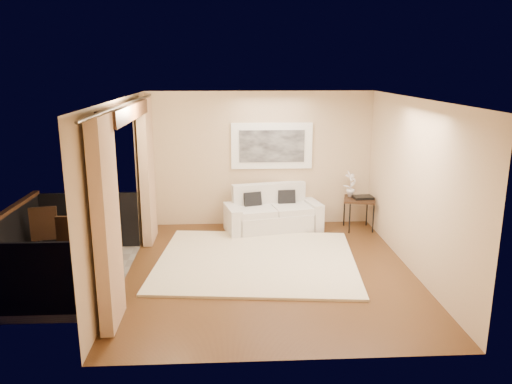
{
  "coord_description": "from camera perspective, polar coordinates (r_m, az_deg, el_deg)",
  "views": [
    {
      "loc": [
        -0.62,
        -7.37,
        3.16
      ],
      "look_at": [
        -0.17,
        0.99,
        1.05
      ],
      "focal_mm": 35.0,
      "sensor_mm": 36.0,
      "label": 1
    }
  ],
  "objects": [
    {
      "name": "balcony",
      "position": [
        8.39,
        -21.74,
        -7.73
      ],
      "size": [
        1.81,
        2.6,
        1.17
      ],
      "color": "#605B56",
      "rests_on": "ground"
    },
    {
      "name": "side_table",
      "position": [
        10.05,
        11.71,
        -1.04
      ],
      "size": [
        0.7,
        0.7,
        0.64
      ],
      "rotation": [
        0.0,
        0.0,
        -0.23
      ],
      "color": "black",
      "rests_on": "floor"
    },
    {
      "name": "glass_b",
      "position": [
        8.33,
        -17.28,
        -2.76
      ],
      "size": [
        0.06,
        0.06,
        0.12
      ],
      "primitive_type": "cylinder",
      "color": "silver",
      "rests_on": "bistro_table"
    },
    {
      "name": "vase",
      "position": [
        8.19,
        -19.07,
        -2.96
      ],
      "size": [
        0.04,
        0.04,
        0.18
      ],
      "primitive_type": "cylinder",
      "color": "white",
      "rests_on": "bistro_table"
    },
    {
      "name": "room_shell",
      "position": [
        7.55,
        -14.8,
        8.82
      ],
      "size": [
        5.0,
        6.4,
        5.0
      ],
      "color": "white",
      "rests_on": "ground"
    },
    {
      "name": "sofa",
      "position": [
        9.91,
        1.86,
        -2.54
      ],
      "size": [
        1.97,
        1.16,
        0.89
      ],
      "rotation": [
        0.0,
        0.0,
        0.21
      ],
      "color": "silver",
      "rests_on": "floor"
    },
    {
      "name": "artwork",
      "position": [
        9.99,
        1.82,
        5.28
      ],
      "size": [
        1.62,
        0.07,
        0.92
      ],
      "color": "white",
      "rests_on": "room_shell"
    },
    {
      "name": "balcony_chair_near",
      "position": [
        7.63,
        -20.26,
        -6.08
      ],
      "size": [
        0.48,
        0.48,
        1.09
      ],
      "rotation": [
        0.0,
        0.0,
        -0.02
      ],
      "color": "black",
      "rests_on": "balcony"
    },
    {
      "name": "floor",
      "position": [
        8.05,
        1.59,
        -8.99
      ],
      "size": [
        5.0,
        5.0,
        0.0
      ],
      "primitive_type": "plane",
      "color": "#523218",
      "rests_on": "ground"
    },
    {
      "name": "bistro_table",
      "position": [
        8.4,
        -18.35,
        -3.71
      ],
      "size": [
        0.78,
        0.78,
        0.77
      ],
      "rotation": [
        0.0,
        0.0,
        -0.21
      ],
      "color": "black",
      "rests_on": "balcony"
    },
    {
      "name": "ice_bucket",
      "position": [
        8.49,
        -19.04,
        -2.3
      ],
      "size": [
        0.18,
        0.18,
        0.2
      ],
      "primitive_type": "cylinder",
      "color": "white",
      "rests_on": "bistro_table"
    },
    {
      "name": "tray",
      "position": [
        10.04,
        12.12,
        -0.59
      ],
      "size": [
        0.41,
        0.32,
        0.05
      ],
      "primitive_type": "cube",
      "rotation": [
        0.0,
        0.0,
        0.1
      ],
      "color": "black",
      "rests_on": "side_table"
    },
    {
      "name": "glass_a",
      "position": [
        8.26,
        -17.6,
        -2.93
      ],
      "size": [
        0.06,
        0.06,
        0.12
      ],
      "primitive_type": "cylinder",
      "color": "white",
      "rests_on": "bistro_table"
    },
    {
      "name": "curtains",
      "position": [
        7.74,
        -14.11,
        0.08
      ],
      "size": [
        0.16,
        4.8,
        2.64
      ],
      "color": "tan",
      "rests_on": "ground"
    },
    {
      "name": "balcony_chair_far",
      "position": [
        8.88,
        -22.93,
        -4.0
      ],
      "size": [
        0.5,
        0.5,
        0.98
      ],
      "rotation": [
        0.0,
        0.0,
        3.35
      ],
      "color": "black",
      "rests_on": "balcony"
    },
    {
      "name": "candle",
      "position": [
        8.52,
        -17.49,
        -2.58
      ],
      "size": [
        0.06,
        0.06,
        0.07
      ],
      "primitive_type": "cylinder",
      "color": "red",
      "rests_on": "bistro_table"
    },
    {
      "name": "rug",
      "position": [
        8.4,
        0.05,
        -7.8
      ],
      "size": [
        3.52,
        3.15,
        0.04
      ],
      "primitive_type": "cube",
      "rotation": [
        0.0,
        0.0,
        -0.1
      ],
      "color": "beige",
      "rests_on": "floor"
    },
    {
      "name": "orchid",
      "position": [
        10.07,
        10.76,
        0.9
      ],
      "size": [
        0.33,
        0.32,
        0.52
      ],
      "primitive_type": "imported",
      "rotation": [
        0.0,
        0.0,
        0.68
      ],
      "color": "white",
      "rests_on": "side_table"
    }
  ]
}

